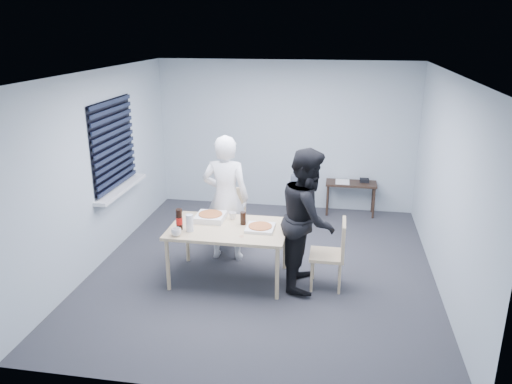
% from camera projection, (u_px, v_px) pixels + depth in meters
% --- Properties ---
extents(room, '(5.00, 5.00, 5.00)m').
position_uv_depth(room, '(116.00, 151.00, 7.08)').
color(room, '#323338').
rests_on(room, ground).
extents(dining_table, '(1.48, 0.94, 0.72)m').
position_uv_depth(dining_table, '(228.00, 232.00, 6.31)').
color(dining_table, beige).
rests_on(dining_table, ground).
extents(chair_far, '(0.42, 0.42, 0.89)m').
position_uv_depth(chair_far, '(231.00, 214.00, 7.32)').
color(chair_far, beige).
rests_on(chair_far, ground).
extents(chair_right, '(0.42, 0.42, 0.89)m').
position_uv_depth(chair_right, '(334.00, 250.00, 6.15)').
color(chair_right, beige).
rests_on(chair_right, ground).
extents(person_white, '(0.65, 0.42, 1.77)m').
position_uv_depth(person_white, '(226.00, 198.00, 6.85)').
color(person_white, white).
rests_on(person_white, ground).
extents(person_black, '(0.47, 0.86, 1.77)m').
position_uv_depth(person_black, '(308.00, 219.00, 6.13)').
color(person_black, black).
rests_on(person_black, ground).
extents(side_table, '(0.86, 0.38, 0.57)m').
position_uv_depth(side_table, '(351.00, 187.00, 8.60)').
color(side_table, '#35221A').
rests_on(side_table, ground).
extents(stool, '(0.33, 0.33, 0.46)m').
position_uv_depth(stool, '(299.00, 204.00, 8.23)').
color(stool, black).
rests_on(stool, ground).
extents(backpack, '(0.27, 0.20, 0.38)m').
position_uv_depth(backpack, '(299.00, 187.00, 8.13)').
color(backpack, '#545A63').
rests_on(backpack, stool).
extents(pizza_box_a, '(0.37, 0.37, 0.09)m').
position_uv_depth(pizza_box_a, '(211.00, 217.00, 6.52)').
color(pizza_box_a, white).
rests_on(pizza_box_a, dining_table).
extents(pizza_box_b, '(0.35, 0.35, 0.05)m').
position_uv_depth(pizza_box_b, '(260.00, 228.00, 6.22)').
color(pizza_box_b, white).
rests_on(pizza_box_b, dining_table).
extents(mug_a, '(0.17, 0.17, 0.10)m').
position_uv_depth(mug_a, '(176.00, 232.00, 6.02)').
color(mug_a, white).
rests_on(mug_a, dining_table).
extents(mug_b, '(0.10, 0.10, 0.09)m').
position_uv_depth(mug_b, '(233.00, 216.00, 6.55)').
color(mug_b, white).
rests_on(mug_b, dining_table).
extents(cola_glass, '(0.08, 0.08, 0.17)m').
position_uv_depth(cola_glass, '(243.00, 218.00, 6.36)').
color(cola_glass, black).
rests_on(cola_glass, dining_table).
extents(soda_bottle, '(0.08, 0.08, 0.27)m').
position_uv_depth(soda_bottle, '(179.00, 220.00, 6.19)').
color(soda_bottle, black).
rests_on(soda_bottle, dining_table).
extents(plastic_cups, '(0.12, 0.12, 0.22)m').
position_uv_depth(plastic_cups, '(190.00, 223.00, 6.14)').
color(plastic_cups, silver).
rests_on(plastic_cups, dining_table).
extents(rubber_band, '(0.06, 0.06, 0.00)m').
position_uv_depth(rubber_band, '(241.00, 236.00, 6.02)').
color(rubber_band, red).
rests_on(rubber_band, dining_table).
extents(papers, '(0.29, 0.36, 0.01)m').
position_uv_depth(papers, '(342.00, 182.00, 8.61)').
color(papers, white).
rests_on(papers, side_table).
extents(black_box, '(0.18, 0.16, 0.07)m').
position_uv_depth(black_box, '(364.00, 180.00, 8.58)').
color(black_box, black).
rests_on(black_box, side_table).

